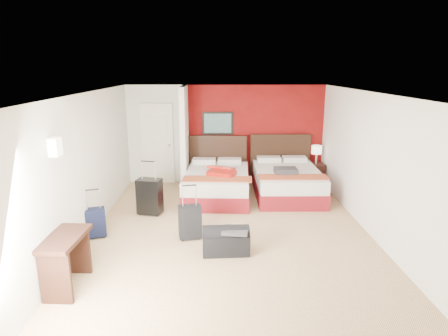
{
  "coord_description": "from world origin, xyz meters",
  "views": [
    {
      "loc": [
        -0.26,
        -6.54,
        2.91
      ],
      "look_at": [
        -0.1,
        0.8,
        1.0
      ],
      "focal_mm": 30.99,
      "sensor_mm": 36.0,
      "label": 1
    }
  ],
  "objects_px": {
    "bed_right": "(287,183)",
    "duffel_bag": "(226,242)",
    "bed_left": "(217,185)",
    "suitcase_navy": "(95,224)",
    "suitcase_charcoal": "(190,223)",
    "suitcase_black": "(150,198)",
    "nightstand": "(315,175)",
    "desk": "(66,262)",
    "red_suitcase_open": "(222,171)",
    "table_lamp": "(316,155)"
  },
  "relations": [
    {
      "from": "bed_right",
      "to": "duffel_bag",
      "type": "bearing_deg",
      "value": -117.16
    },
    {
      "from": "bed_left",
      "to": "suitcase_navy",
      "type": "height_order",
      "value": "bed_left"
    },
    {
      "from": "suitcase_charcoal",
      "to": "duffel_bag",
      "type": "xyz_separation_m",
      "value": [
        0.61,
        -0.55,
        -0.1
      ]
    },
    {
      "from": "bed_right",
      "to": "bed_left",
      "type": "bearing_deg",
      "value": -176.09
    },
    {
      "from": "suitcase_black",
      "to": "duffel_bag",
      "type": "relative_size",
      "value": 0.95
    },
    {
      "from": "nightstand",
      "to": "desk",
      "type": "height_order",
      "value": "desk"
    },
    {
      "from": "bed_left",
      "to": "suitcase_charcoal",
      "type": "relative_size",
      "value": 3.57
    },
    {
      "from": "red_suitcase_open",
      "to": "suitcase_black",
      "type": "xyz_separation_m",
      "value": [
        -1.47,
        -0.91,
        -0.31
      ]
    },
    {
      "from": "red_suitcase_open",
      "to": "suitcase_black",
      "type": "bearing_deg",
      "value": -125.45
    },
    {
      "from": "bed_right",
      "to": "suitcase_charcoal",
      "type": "distance_m",
      "value": 3.12
    },
    {
      "from": "bed_left",
      "to": "suitcase_black",
      "type": "bearing_deg",
      "value": -139.86
    },
    {
      "from": "nightstand",
      "to": "suitcase_black",
      "type": "bearing_deg",
      "value": -156.84
    },
    {
      "from": "nightstand",
      "to": "bed_left",
      "type": "bearing_deg",
      "value": -163.34
    },
    {
      "from": "suitcase_charcoal",
      "to": "suitcase_black",
      "type": "bearing_deg",
      "value": 116.2
    },
    {
      "from": "suitcase_black",
      "to": "duffel_bag",
      "type": "distance_m",
      "value": 2.3
    },
    {
      "from": "suitcase_charcoal",
      "to": "nightstand",
      "type": "bearing_deg",
      "value": 35.56
    },
    {
      "from": "duffel_bag",
      "to": "suitcase_navy",
      "type": "bearing_deg",
      "value": 162.18
    },
    {
      "from": "bed_left",
      "to": "nightstand",
      "type": "distance_m",
      "value": 2.65
    },
    {
      "from": "red_suitcase_open",
      "to": "duffel_bag",
      "type": "distance_m",
      "value": 2.69
    },
    {
      "from": "red_suitcase_open",
      "to": "suitcase_charcoal",
      "type": "bearing_deg",
      "value": -82.72
    },
    {
      "from": "bed_right",
      "to": "duffel_bag",
      "type": "distance_m",
      "value": 3.22
    },
    {
      "from": "suitcase_charcoal",
      "to": "desk",
      "type": "xyz_separation_m",
      "value": [
        -1.57,
        -1.51,
        0.09
      ]
    },
    {
      "from": "nightstand",
      "to": "suitcase_navy",
      "type": "bearing_deg",
      "value": -150.17
    },
    {
      "from": "red_suitcase_open",
      "to": "suitcase_charcoal",
      "type": "distance_m",
      "value": 2.21
    },
    {
      "from": "table_lamp",
      "to": "suitcase_navy",
      "type": "height_order",
      "value": "table_lamp"
    },
    {
      "from": "red_suitcase_open",
      "to": "desk",
      "type": "distance_m",
      "value": 4.22
    },
    {
      "from": "table_lamp",
      "to": "suitcase_navy",
      "type": "relative_size",
      "value": 0.91
    },
    {
      "from": "suitcase_charcoal",
      "to": "desk",
      "type": "distance_m",
      "value": 2.18
    },
    {
      "from": "bed_left",
      "to": "bed_right",
      "type": "xyz_separation_m",
      "value": [
        1.63,
        0.09,
        0.01
      ]
    },
    {
      "from": "bed_left",
      "to": "desk",
      "type": "bearing_deg",
      "value": -115.14
    },
    {
      "from": "bed_left",
      "to": "duffel_bag",
      "type": "height_order",
      "value": "bed_left"
    },
    {
      "from": "nightstand",
      "to": "desk",
      "type": "bearing_deg",
      "value": -137.68
    },
    {
      "from": "table_lamp",
      "to": "suitcase_navy",
      "type": "xyz_separation_m",
      "value": [
        -4.65,
        -3.01,
        -0.55
      ]
    },
    {
      "from": "nightstand",
      "to": "duffel_bag",
      "type": "xyz_separation_m",
      "value": [
        -2.37,
        -3.64,
        -0.1
      ]
    },
    {
      "from": "bed_left",
      "to": "bed_right",
      "type": "distance_m",
      "value": 1.63
    },
    {
      "from": "red_suitcase_open",
      "to": "suitcase_charcoal",
      "type": "height_order",
      "value": "red_suitcase_open"
    },
    {
      "from": "suitcase_black",
      "to": "duffel_bag",
      "type": "xyz_separation_m",
      "value": [
        1.5,
        -1.74,
        -0.17
      ]
    },
    {
      "from": "bed_right",
      "to": "table_lamp",
      "type": "xyz_separation_m",
      "value": [
        0.86,
        0.8,
        0.49
      ]
    },
    {
      "from": "desk",
      "to": "suitcase_black",
      "type": "bearing_deg",
      "value": 79.65
    },
    {
      "from": "suitcase_charcoal",
      "to": "suitcase_navy",
      "type": "height_order",
      "value": "suitcase_charcoal"
    },
    {
      "from": "table_lamp",
      "to": "suitcase_charcoal",
      "type": "relative_size",
      "value": 0.8
    },
    {
      "from": "bed_right",
      "to": "suitcase_black",
      "type": "bearing_deg",
      "value": -159.11
    },
    {
      "from": "red_suitcase_open",
      "to": "desk",
      "type": "relative_size",
      "value": 0.89
    },
    {
      "from": "bed_left",
      "to": "red_suitcase_open",
      "type": "xyz_separation_m",
      "value": [
        0.1,
        -0.1,
        0.36
      ]
    },
    {
      "from": "bed_right",
      "to": "red_suitcase_open",
      "type": "height_order",
      "value": "red_suitcase_open"
    },
    {
      "from": "nightstand",
      "to": "suitcase_charcoal",
      "type": "relative_size",
      "value": 1.0
    },
    {
      "from": "duffel_bag",
      "to": "desk",
      "type": "height_order",
      "value": "desk"
    },
    {
      "from": "bed_left",
      "to": "table_lamp",
      "type": "relative_size",
      "value": 4.48
    },
    {
      "from": "bed_right",
      "to": "red_suitcase_open",
      "type": "distance_m",
      "value": 1.58
    },
    {
      "from": "red_suitcase_open",
      "to": "duffel_bag",
      "type": "height_order",
      "value": "red_suitcase_open"
    }
  ]
}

